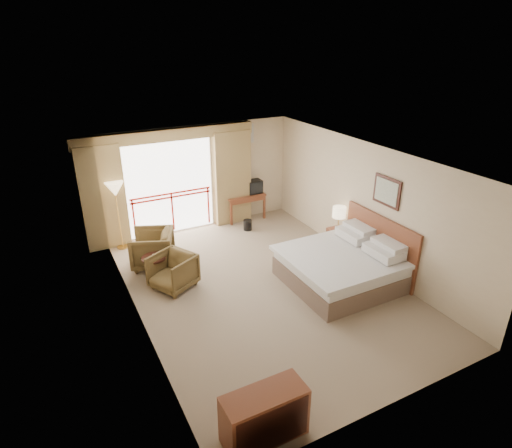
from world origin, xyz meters
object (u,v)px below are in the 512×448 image
wastebasket (248,225)px  armchair_far (154,265)px  table_lamp (339,213)px  desk (244,199)px  bed (342,267)px  armchair_near (174,287)px  side_table (154,265)px  nightstand (338,241)px  tv (254,187)px  floor_lamp (115,192)px  dresser (265,416)px

wastebasket → armchair_far: 2.80m
table_lamp → desk: (-1.07, 2.82, -0.43)m
table_lamp → wastebasket: size_ratio=1.93×
bed → armchair_near: 3.47m
armchair_far → side_table: size_ratio=1.65×
bed → desk: bearing=94.1°
nightstand → tv: (-0.77, 2.82, 0.61)m
armchair_near → nightstand: bearing=57.5°
floor_lamp → table_lamp: bearing=-29.7°
armchair_far → floor_lamp: size_ratio=0.54×
table_lamp → side_table: size_ratio=0.99×
desk → armchair_far: bearing=-149.7°
table_lamp → tv: bearing=105.6°
armchair_far → floor_lamp: (-0.44, 1.20, 1.43)m
armchair_far → floor_lamp: bearing=-137.4°
bed → nightstand: bed is taller
table_lamp → armchair_near: table_lamp is taller
floor_lamp → side_table: bearing=-80.8°
table_lamp → floor_lamp: bearing=150.3°
floor_lamp → nightstand: bearing=-30.1°
bed → nightstand: (0.78, 1.13, -0.09)m
table_lamp → wastebasket: bearing=122.9°
desk → floor_lamp: size_ratio=0.66×
side_table → floor_lamp: bearing=99.2°
side_table → dresser: size_ratio=0.50×
nightstand → wastebasket: size_ratio=2.06×
armchair_near → dresser: (-0.06, -3.98, 0.36)m
tv → armchair_far: tv is taller
wastebasket → tv: bearing=51.7°
tv → armchair_near: 4.12m
desk → tv: bearing=-6.3°
bed → dresser: bed is taller
bed → table_lamp: 1.55m
armchair_far → desk: bearing=138.9°
armchair_near → side_table: size_ratio=1.47×
nightstand → table_lamp: 0.71m
bed → dresser: (-3.20, -2.54, -0.02)m
bed → side_table: size_ratio=3.90×
tv → dresser: (-3.21, -6.49, -0.54)m
tv → armchair_far: 3.67m
table_lamp → armchair_far: (-4.03, 1.35, -0.99)m
nightstand → armchair_near: (-3.92, 0.31, -0.29)m
wastebasket → side_table: 3.16m
desk → floor_lamp: 3.52m
nightstand → table_lamp: table_lamp is taller
floor_lamp → dresser: 6.38m
tv → wastebasket: bearing=-108.7°
bed → armchair_far: size_ratio=2.36×
floor_lamp → armchair_far: bearing=-69.9°
desk → wastebasket: bearing=-104.8°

